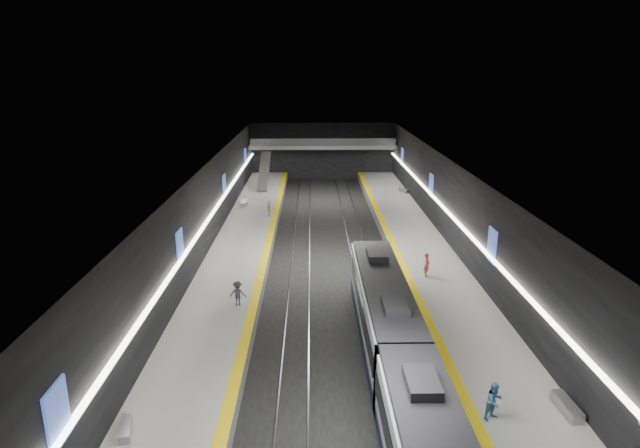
{
  "coord_description": "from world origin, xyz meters",
  "views": [
    {
      "loc": [
        -1.59,
        -40.09,
        15.42
      ],
      "look_at": [
        -0.85,
        4.84,
        2.2
      ],
      "focal_mm": 30.0,
      "sensor_mm": 36.0,
      "label": 1
    }
  ],
  "objects_px": {
    "bench_left_far": "(244,203)",
    "passenger_right_b": "(494,401)",
    "escalator": "(264,171)",
    "bench_right_far": "(404,190)",
    "passenger_left_a": "(269,209)",
    "train": "(405,379)",
    "passenger_right_a": "(427,265)",
    "bench_left_near": "(125,429)",
    "passenger_left_b": "(238,294)",
    "bench_right_near": "(567,407)"
  },
  "relations": [
    {
      "from": "escalator",
      "to": "bench_right_far",
      "type": "xyz_separation_m",
      "value": [
        17.0,
        -3.69,
        -1.69
      ]
    },
    {
      "from": "passenger_right_b",
      "to": "passenger_left_a",
      "type": "bearing_deg",
      "value": 82.79
    },
    {
      "from": "bench_right_near",
      "to": "bench_right_far",
      "type": "distance_m",
      "value": 42.55
    },
    {
      "from": "bench_right_near",
      "to": "bench_right_far",
      "type": "relative_size",
      "value": 1.15
    },
    {
      "from": "bench_right_far",
      "to": "passenger_right_a",
      "type": "bearing_deg",
      "value": -119.63
    },
    {
      "from": "escalator",
      "to": "train",
      "type": "bearing_deg",
      "value": -77.59
    },
    {
      "from": "passenger_left_a",
      "to": "bench_right_near",
      "type": "bearing_deg",
      "value": 6.64
    },
    {
      "from": "passenger_right_a",
      "to": "passenger_left_a",
      "type": "relative_size",
      "value": 1.1
    },
    {
      "from": "escalator",
      "to": "passenger_left_a",
      "type": "xyz_separation_m",
      "value": [
        1.62,
        -14.23,
        -1.11
      ]
    },
    {
      "from": "bench_left_near",
      "to": "passenger_left_a",
      "type": "xyz_separation_m",
      "value": [
        3.39,
        33.13,
        0.6
      ]
    },
    {
      "from": "train",
      "to": "bench_left_far",
      "type": "xyz_separation_m",
      "value": [
        -11.42,
        35.55,
        -0.95
      ]
    },
    {
      "from": "escalator",
      "to": "passenger_right_a",
      "type": "bearing_deg",
      "value": -65.19
    },
    {
      "from": "bench_right_near",
      "to": "passenger_left_a",
      "type": "height_order",
      "value": "passenger_left_a"
    },
    {
      "from": "passenger_left_a",
      "to": "passenger_right_b",
      "type": "bearing_deg",
      "value": 1.25
    },
    {
      "from": "bench_left_far",
      "to": "bench_right_near",
      "type": "bearing_deg",
      "value": -61.77
    },
    {
      "from": "train",
      "to": "passenger_right_b",
      "type": "relative_size",
      "value": 17.06
    },
    {
      "from": "bench_left_far",
      "to": "bench_right_near",
      "type": "height_order",
      "value": "bench_left_far"
    },
    {
      "from": "bench_right_far",
      "to": "passenger_left_b",
      "type": "xyz_separation_m",
      "value": [
        -15.73,
        -31.49,
        0.6
      ]
    },
    {
      "from": "bench_right_far",
      "to": "passenger_right_b",
      "type": "height_order",
      "value": "passenger_right_b"
    },
    {
      "from": "train",
      "to": "passenger_left_a",
      "type": "bearing_deg",
      "value": 105.03
    },
    {
      "from": "passenger_right_b",
      "to": "passenger_left_b",
      "type": "bearing_deg",
      "value": 109.52
    },
    {
      "from": "bench_left_near",
      "to": "passenger_right_a",
      "type": "relative_size",
      "value": 0.91
    },
    {
      "from": "escalator",
      "to": "passenger_right_b",
      "type": "distance_m",
      "value": 48.64
    },
    {
      "from": "escalator",
      "to": "bench_right_far",
      "type": "bearing_deg",
      "value": -12.26
    },
    {
      "from": "escalator",
      "to": "passenger_right_a",
      "type": "distance_m",
      "value": 33.65
    },
    {
      "from": "passenger_right_a",
      "to": "bench_left_near",
      "type": "bearing_deg",
      "value": 150.25
    },
    {
      "from": "escalator",
      "to": "passenger_left_a",
      "type": "distance_m",
      "value": 14.37
    },
    {
      "from": "bench_left_near",
      "to": "passenger_left_b",
      "type": "distance_m",
      "value": 12.57
    },
    {
      "from": "train",
      "to": "bench_left_far",
      "type": "height_order",
      "value": "train"
    },
    {
      "from": "bench_left_far",
      "to": "bench_right_far",
      "type": "relative_size",
      "value": 1.2
    },
    {
      "from": "bench_right_near",
      "to": "passenger_right_b",
      "type": "distance_m",
      "value": 3.47
    },
    {
      "from": "bench_left_near",
      "to": "bench_right_far",
      "type": "xyz_separation_m",
      "value": [
        18.77,
        43.67,
        0.01
      ]
    },
    {
      "from": "passenger_right_a",
      "to": "passenger_right_b",
      "type": "height_order",
      "value": "passenger_right_a"
    },
    {
      "from": "bench_right_near",
      "to": "escalator",
      "type": "bearing_deg",
      "value": 107.26
    },
    {
      "from": "train",
      "to": "bench_right_near",
      "type": "height_order",
      "value": "train"
    },
    {
      "from": "bench_left_far",
      "to": "passenger_left_a",
      "type": "relative_size",
      "value": 1.29
    },
    {
      "from": "passenger_left_a",
      "to": "passenger_left_b",
      "type": "xyz_separation_m",
      "value": [
        -0.35,
        -20.95,
        0.01
      ]
    },
    {
      "from": "bench_right_near",
      "to": "bench_left_far",
      "type": "bearing_deg",
      "value": 113.96
    },
    {
      "from": "train",
      "to": "bench_right_far",
      "type": "bearing_deg",
      "value": 80.48
    },
    {
      "from": "bench_left_far",
      "to": "bench_right_far",
      "type": "bearing_deg",
      "value": 19.98
    },
    {
      "from": "bench_left_near",
      "to": "bench_right_far",
      "type": "height_order",
      "value": "bench_right_far"
    },
    {
      "from": "bench_left_far",
      "to": "passenger_right_b",
      "type": "distance_m",
      "value": 39.74
    },
    {
      "from": "bench_left_far",
      "to": "bench_right_far",
      "type": "distance_m",
      "value": 19.44
    },
    {
      "from": "bench_left_far",
      "to": "bench_right_near",
      "type": "xyz_separation_m",
      "value": [
        18.42,
        -36.34,
        -0.01
      ]
    },
    {
      "from": "train",
      "to": "bench_right_far",
      "type": "relative_size",
      "value": 17.14
    },
    {
      "from": "bench_left_near",
      "to": "passenger_left_b",
      "type": "bearing_deg",
      "value": 61.59
    },
    {
      "from": "passenger_left_a",
      "to": "train",
      "type": "bearing_deg",
      "value": -4.0
    },
    {
      "from": "bench_right_far",
      "to": "passenger_right_a",
      "type": "height_order",
      "value": "passenger_right_a"
    },
    {
      "from": "train",
      "to": "passenger_left_b",
      "type": "distance_m",
      "value": 13.48
    },
    {
      "from": "escalator",
      "to": "bench_left_far",
      "type": "relative_size",
      "value": 3.92
    }
  ]
}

